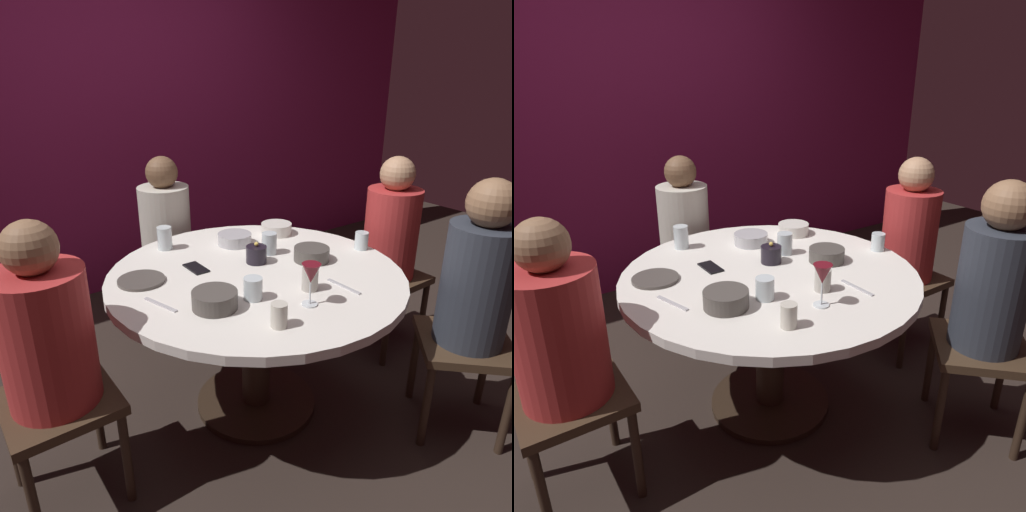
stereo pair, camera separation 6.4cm
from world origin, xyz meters
The scene contains 23 objects.
ground_plane centered at (0.00, 0.00, 0.00)m, with size 8.00×8.00×0.00m, color #2D231E.
back_wall centered at (0.00, 1.80, 1.30)m, with size 6.00×0.10×2.60m, color maroon.
dining_table centered at (0.00, 0.00, 0.59)m, with size 1.35×1.35×0.74m.
seated_diner_left centered at (-0.92, 0.00, 0.72)m, with size 0.40×0.40×1.16m.
seated_diner_back centered at (0.00, 0.92, 0.70)m, with size 0.40×0.40×1.13m.
seated_diner_right centered at (0.96, 0.00, 0.72)m, with size 0.40×0.40×1.17m.
seated_diner_front_right centered at (0.68, -0.68, 0.74)m, with size 0.57×0.57×1.21m.
candle_holder centered at (0.07, 0.09, 0.78)m, with size 0.10×0.10×0.10m.
wine_glass centered at (-0.02, -0.38, 0.87)m, with size 0.08×0.08×0.18m.
dinner_plate centered at (-0.47, 0.22, 0.75)m, with size 0.21×0.21×0.01m, color #4C4742.
cell_phone centered at (-0.20, 0.20, 0.74)m, with size 0.07×0.14×0.01m, color black.
bowl_serving_large centered at (0.12, 0.36, 0.77)m, with size 0.18×0.18×0.06m, color #B7B7BC.
bowl_salad_center centered at (-0.33, -0.18, 0.77)m, with size 0.18×0.18×0.07m, color #4C4742.
bowl_small_white centered at (0.30, -0.05, 0.77)m, with size 0.17×0.17×0.07m, color #4C4742.
bowl_sauce_side centered at (0.40, 0.36, 0.77)m, with size 0.17×0.17×0.06m, color silver.
cup_near_candle centered at (0.61, -0.08, 0.78)m, with size 0.07×0.07×0.09m, color silver.
cup_by_left_diner centered at (0.19, 0.15, 0.79)m, with size 0.08×0.08×0.11m, color silver.
cup_by_right_diner centered at (0.08, -0.28, 0.79)m, with size 0.07×0.07×0.10m, color #B2ADA3.
cup_center_front centered at (-0.17, -0.21, 0.79)m, with size 0.08×0.08×0.09m, color silver.
cup_far_edge centered at (-0.20, 0.51, 0.80)m, with size 0.07×0.07×0.12m, color silver.
cup_beside_wine centered at (-0.22, -0.44, 0.79)m, with size 0.06×0.06×0.09m, color beige.
fork_near_plate centered at (0.21, -0.35, 0.74)m, with size 0.02×0.18×0.01m, color #B7B7BC.
knife_near_plate centered at (-0.49, -0.03, 0.74)m, with size 0.02×0.18×0.01m, color #B7B7BC.
Camera 2 is at (-1.11, -1.62, 1.62)m, focal length 32.99 mm.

